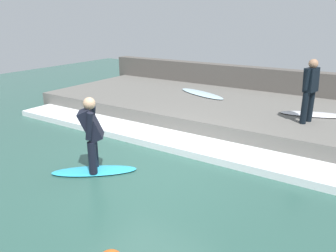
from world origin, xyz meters
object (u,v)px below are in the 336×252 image
at_px(surfer_waiting_near, 310,88).
at_px(surfboard_spare, 202,94).
at_px(surfboard_riding, 95,171).
at_px(surfboard_waiting_near, 315,114).
at_px(surfer_riding, 91,131).

height_order(surfer_waiting_near, surfboard_spare, surfer_waiting_near).
distance_m(surfboard_riding, surfboard_waiting_near, 5.94).
relative_size(surfboard_riding, surfboard_spare, 0.78).
bearing_deg(surfboard_waiting_near, surfer_riding, 146.10).
bearing_deg(surfer_riding, surfboard_waiting_near, -33.90).
relative_size(surfer_riding, surfer_waiting_near, 0.97).
bearing_deg(surfboard_spare, surfboard_riding, -175.82).
distance_m(surfer_riding, surfboard_spare, 5.53).
xyz_separation_m(surfer_riding, surfboard_spare, (5.50, 0.40, -0.35)).
bearing_deg(surfboard_riding, surfboard_waiting_near, -33.90).
bearing_deg(surfboard_riding, surfer_riding, 90.00).
height_order(surfboard_riding, surfboard_waiting_near, surfboard_waiting_near).
xyz_separation_m(surfboard_waiting_near, surfboard_spare, (0.59, 3.70, 0.00)).
relative_size(surfer_waiting_near, surfboard_spare, 0.75).
distance_m(surfer_riding, surfboard_waiting_near, 5.92).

